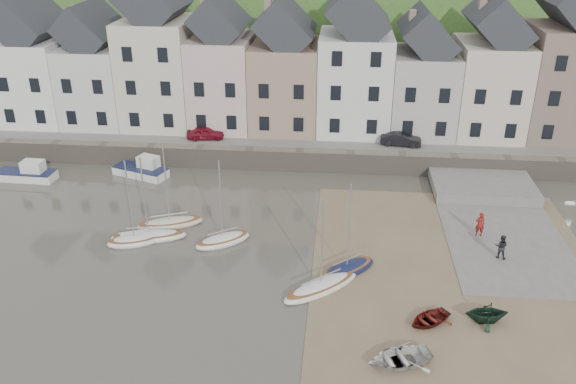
# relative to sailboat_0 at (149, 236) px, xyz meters

# --- Properties ---
(ground) EXTENTS (160.00, 160.00, 0.00)m
(ground) POSITION_rel_sailboat_0_xyz_m (9.45, -3.82, -0.26)
(ground) COLOR #413D33
(ground) RESTS_ON ground
(quay_land) EXTENTS (90.00, 30.00, 1.50)m
(quay_land) POSITION_rel_sailboat_0_xyz_m (9.45, 28.18, 0.49)
(quay_land) COLOR #335020
(quay_land) RESTS_ON ground
(quay_street) EXTENTS (70.00, 7.00, 0.10)m
(quay_street) POSITION_rel_sailboat_0_xyz_m (9.45, 16.68, 1.29)
(quay_street) COLOR slate
(quay_street) RESTS_ON quay_land
(seawall) EXTENTS (70.00, 1.20, 1.80)m
(seawall) POSITION_rel_sailboat_0_xyz_m (9.45, 13.18, 0.64)
(seawall) COLOR slate
(seawall) RESTS_ON ground
(beach) EXTENTS (18.00, 26.00, 0.06)m
(beach) POSITION_rel_sailboat_0_xyz_m (20.45, -3.82, -0.23)
(beach) COLOR brown
(beach) RESTS_ON ground
(slipway) EXTENTS (8.00, 18.00, 0.12)m
(slipway) POSITION_rel_sailboat_0_xyz_m (24.45, 4.18, -0.20)
(slipway) COLOR slate
(slipway) RESTS_ON ground
(hillside) EXTENTS (134.40, 84.00, 84.00)m
(hillside) POSITION_rel_sailboat_0_xyz_m (4.45, 56.18, -18.25)
(hillside) COLOR #335020
(hillside) RESTS_ON ground
(townhouse_terrace) EXTENTS (61.05, 8.00, 13.93)m
(townhouse_terrace) POSITION_rel_sailboat_0_xyz_m (11.21, 20.18, 7.06)
(townhouse_terrace) COLOR white
(townhouse_terrace) RESTS_ON quay_land
(sailboat_0) EXTENTS (5.39, 2.60, 6.32)m
(sailboat_0) POSITION_rel_sailboat_0_xyz_m (0.00, 0.00, 0.00)
(sailboat_0) COLOR white
(sailboat_0) RESTS_ON ground
(sailboat_1) EXTENTS (3.95, 2.74, 6.32)m
(sailboat_1) POSITION_rel_sailboat_0_xyz_m (-0.79, -0.66, 0.01)
(sailboat_1) COLOR white
(sailboat_1) RESTS_ON ground
(sailboat_2) EXTENTS (4.96, 3.12, 6.32)m
(sailboat_2) POSITION_rel_sailboat_0_xyz_m (0.95, 1.98, 0.00)
(sailboat_2) COLOR beige
(sailboat_2) RESTS_ON ground
(sailboat_3) EXTENTS (4.10, 3.49, 6.32)m
(sailboat_3) POSITION_rel_sailboat_0_xyz_m (5.20, -0.08, 0.01)
(sailboat_3) COLOR white
(sailboat_3) RESTS_ON ground
(sailboat_4) EXTENTS (5.07, 4.68, 6.32)m
(sailboat_4) POSITION_rel_sailboat_0_xyz_m (12.09, -5.00, -0.00)
(sailboat_4) COLOR white
(sailboat_4) RESTS_ON ground
(sailboat_5) EXTENTS (4.20, 3.95, 6.32)m
(sailboat_5) POSITION_rel_sailboat_0_xyz_m (13.62, -2.93, 0.00)
(sailboat_5) COLOR #141B3F
(sailboat_5) RESTS_ON ground
(motorboat_0) EXTENTS (5.01, 1.94, 1.70)m
(motorboat_0) POSITION_rel_sailboat_0_xyz_m (-13.13, 8.91, 0.32)
(motorboat_0) COLOR white
(motorboat_0) RESTS_ON ground
(motorboat_2) EXTENTS (5.08, 3.25, 1.70)m
(motorboat_2) POSITION_rel_sailboat_0_xyz_m (-3.79, 10.61, 0.32)
(motorboat_2) COLOR white
(motorboat_2) RESTS_ON ground
(rowboat_white) EXTENTS (3.98, 3.44, 0.69)m
(rowboat_white) POSITION_rel_sailboat_0_xyz_m (16.24, -11.08, 0.15)
(rowboat_white) COLOR silver
(rowboat_white) RESTS_ON beach
(rowboat_green) EXTENTS (2.60, 2.31, 1.25)m
(rowboat_green) POSITION_rel_sailboat_0_xyz_m (21.25, -7.26, 0.42)
(rowboat_green) COLOR black
(rowboat_green) RESTS_ON beach
(rowboat_red) EXTENTS (3.19, 3.04, 0.54)m
(rowboat_red) POSITION_rel_sailboat_0_xyz_m (18.13, -7.63, 0.07)
(rowboat_red) COLOR maroon
(rowboat_red) RESTS_ON beach
(person_red) EXTENTS (0.67, 0.46, 1.77)m
(person_red) POSITION_rel_sailboat_0_xyz_m (22.71, 2.44, 0.74)
(person_red) COLOR maroon
(person_red) RESTS_ON slipway
(person_dark) EXTENTS (0.97, 0.87, 1.65)m
(person_dark) POSITION_rel_sailboat_0_xyz_m (23.51, -0.42, 0.69)
(person_dark) COLOR #222228
(person_dark) RESTS_ON slipway
(car_left) EXTENTS (3.51, 1.82, 1.14)m
(car_left) POSITION_rel_sailboat_0_xyz_m (0.65, 15.68, 1.91)
(car_left) COLOR maroon
(car_left) RESTS_ON quay_street
(car_right) EXTENTS (3.71, 1.66, 1.18)m
(car_right) POSITION_rel_sailboat_0_xyz_m (18.25, 15.68, 1.93)
(car_right) COLOR black
(car_right) RESTS_ON quay_street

